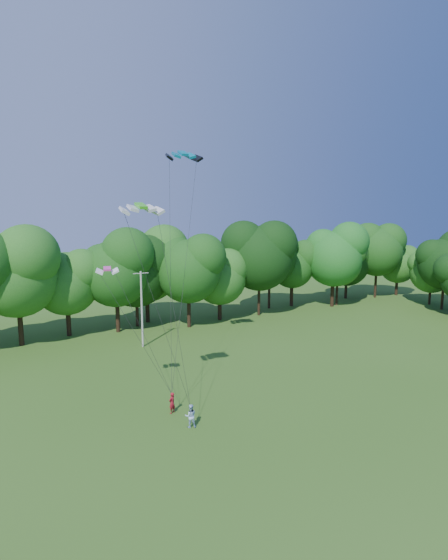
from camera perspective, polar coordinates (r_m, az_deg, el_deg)
name	(u,v)px	position (r m, az deg, el deg)	size (l,w,h in m)	color
ground	(306,494)	(25.64, 10.63, -25.79)	(160.00, 160.00, 0.00)	#315B18
utility_pole	(142,308)	(47.49, -10.69, -3.67)	(1.65, 0.21, 8.25)	#AEAEA5
kite_flyer_left	(172,403)	(33.11, -6.82, -15.64)	(0.57, 0.38, 1.57)	maroon
kite_flyer_right	(191,416)	(31.08, -4.40, -17.28)	(0.79, 0.61, 1.62)	#AAC8EB
kite_teal	(183,153)	(39.68, -5.38, 16.16)	(3.18, 1.58, 0.62)	#046A85
kite_green	(141,206)	(29.77, -10.79, 9.51)	(2.86, 1.36, 0.47)	green
kite_pink	(107,269)	(31.72, -15.02, 1.45)	(1.69, 1.05, 0.27)	#DA3CA1
tree_back_center	(135,261)	(55.51, -11.49, 2.42)	(9.17, 9.17, 13.33)	#322313
tree_back_east	(334,252)	(67.96, 14.17, 3.57)	(9.23, 9.23, 13.42)	#362815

